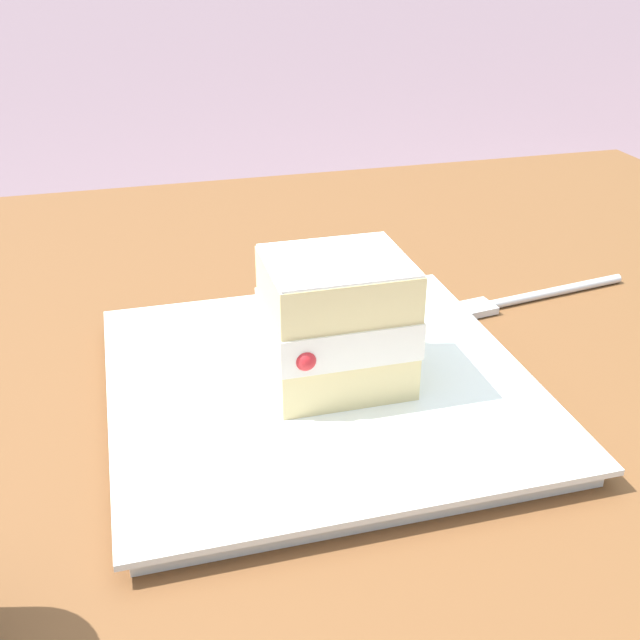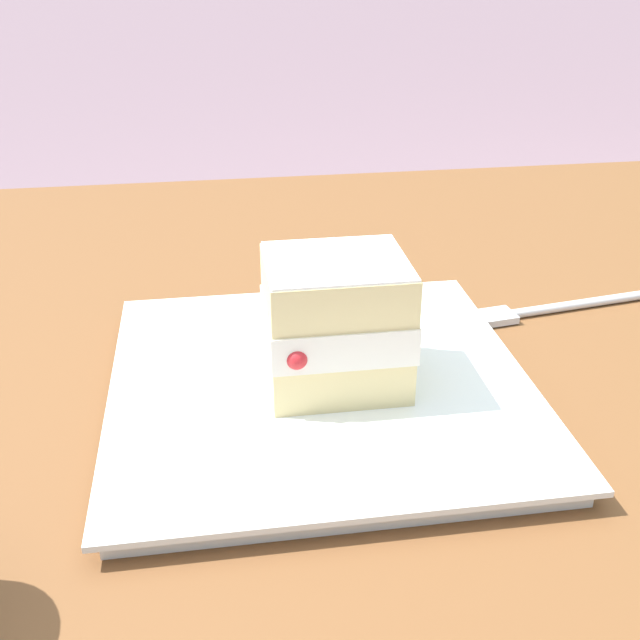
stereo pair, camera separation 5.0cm
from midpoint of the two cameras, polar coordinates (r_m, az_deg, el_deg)
name	(u,v)px [view 1 (the left image)]	position (r m, az deg, el deg)	size (l,w,h in m)	color
patio_table	(195,442)	(0.68, -11.48, -9.01)	(1.35, 0.83, 0.73)	brown
dessert_plate	(320,387)	(0.53, -2.73, -5.11)	(0.28, 0.28, 0.02)	white
cake_slice	(336,322)	(0.50, -1.65, -0.20)	(0.09, 0.09, 0.09)	#EAD18C
dessert_fork	(531,297)	(0.68, 13.52, 1.66)	(0.17, 0.04, 0.01)	silver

